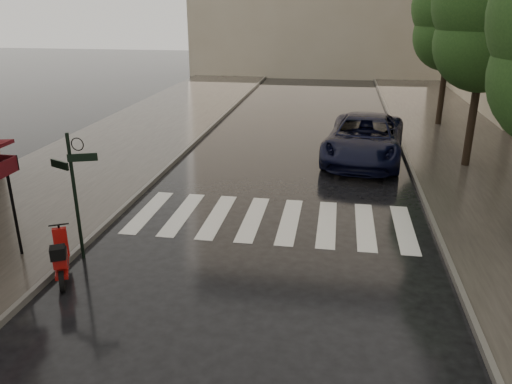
# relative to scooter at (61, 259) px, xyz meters

# --- Properties ---
(ground) EXTENTS (120.00, 120.00, 0.00)m
(ground) POSITION_rel_scooter_xyz_m (1.16, -2.02, -0.50)
(ground) COLOR black
(ground) RESTS_ON ground
(sidewalk_near) EXTENTS (6.00, 60.00, 0.12)m
(sidewalk_near) POSITION_rel_scooter_xyz_m (-3.34, 9.98, -0.44)
(sidewalk_near) COLOR #38332D
(sidewalk_near) RESTS_ON ground
(sidewalk_far) EXTENTS (5.50, 60.00, 0.12)m
(sidewalk_far) POSITION_rel_scooter_xyz_m (11.41, 9.98, -0.44)
(sidewalk_far) COLOR #38332D
(sidewalk_far) RESTS_ON ground
(curb_near) EXTENTS (0.12, 60.00, 0.16)m
(curb_near) POSITION_rel_scooter_xyz_m (-0.29, 9.98, -0.43)
(curb_near) COLOR #595651
(curb_near) RESTS_ON ground
(curb_far) EXTENTS (0.12, 60.00, 0.16)m
(curb_far) POSITION_rel_scooter_xyz_m (8.61, 9.98, -0.43)
(curb_far) COLOR #595651
(curb_far) RESTS_ON ground
(crosswalk) EXTENTS (7.85, 3.20, 0.01)m
(crosswalk) POSITION_rel_scooter_xyz_m (4.14, 3.98, -0.49)
(crosswalk) COLOR silver
(crosswalk) RESTS_ON ground
(signpost) EXTENTS (1.17, 0.29, 3.10)m
(signpost) POSITION_rel_scooter_xyz_m (-0.03, 0.98, 1.33)
(signpost) COLOR black
(signpost) RESTS_ON ground
(tree_mid) EXTENTS (3.80, 3.80, 8.34)m
(tree_mid) POSITION_rel_scooter_xyz_m (10.66, 9.98, 5.09)
(tree_mid) COLOR black
(tree_mid) RESTS_ON sidewalk_far
(tree_far) EXTENTS (3.80, 3.80, 8.16)m
(tree_far) POSITION_rel_scooter_xyz_m (10.86, 16.98, 4.96)
(tree_far) COLOR black
(tree_far) RESTS_ON sidewalk_far
(scooter) EXTENTS (0.92, 1.50, 1.08)m
(scooter) POSITION_rel_scooter_xyz_m (0.00, 0.00, 0.00)
(scooter) COLOR black
(scooter) RESTS_ON ground
(parked_car) EXTENTS (3.55, 6.46, 1.71)m
(parked_car) POSITION_rel_scooter_xyz_m (6.93, 10.48, 0.36)
(parked_car) COLOR black
(parked_car) RESTS_ON ground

